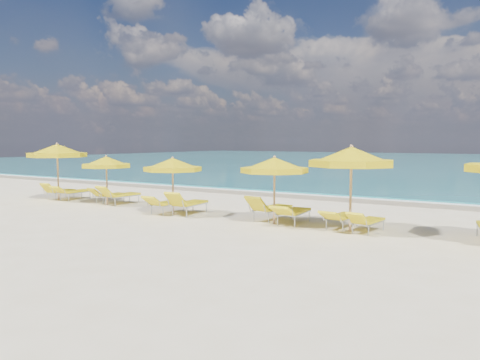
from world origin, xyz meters
The scene contains 20 objects.
ground_plane centered at (0.00, 0.00, 0.00)m, with size 120.00×120.00×0.00m, color beige.
ocean centered at (0.00, 48.00, 0.00)m, with size 120.00×80.00×0.30m, color #157078.
wet_sand_band centered at (0.00, 7.40, 0.00)m, with size 120.00×2.60×0.01m, color tan.
foam_line centered at (0.00, 8.20, 0.00)m, with size 120.00×1.20×0.03m, color white.
whitecap_near centered at (-6.00, 17.00, 0.00)m, with size 14.00×0.36×0.05m, color white.
umbrella_1 centered at (-8.77, 0.01, 2.22)m, with size 2.96×2.96×2.61m.
umbrella_2 centered at (-5.69, 0.07, 1.79)m, with size 2.73×2.73×2.10m.
umbrella_3 centered at (-1.62, -0.52, 1.81)m, with size 2.25×2.25×2.13m.
umbrella_4 centered at (2.39, -0.26, 1.89)m, with size 2.63×2.63×2.22m.
umbrella_5 centered at (4.90, -0.21, 2.20)m, with size 2.91×2.91×2.58m.
lounger_1_left centered at (-9.20, 0.42, 0.21)m, with size 0.79×1.73×0.82m.
lounger_1_right centered at (-8.25, 0.47, 0.23)m, with size 0.67×1.92×0.74m.
lounger_2_left centered at (-6.20, 0.67, 0.20)m, with size 0.75×1.70×0.72m.
lounger_2_right centered at (-5.27, 0.48, 0.24)m, with size 0.77×1.97×0.89m.
lounger_3_left centered at (-2.07, -0.33, 0.22)m, with size 0.65×1.87×0.77m.
lounger_3_right centered at (-1.15, -0.17, 0.25)m, with size 0.79×1.98×0.95m.
lounger_4_left centered at (1.98, 0.34, 0.25)m, with size 0.90×2.02×0.94m.
lounger_4_right centered at (2.92, 0.06, 0.24)m, with size 0.73×2.03×0.75m.
lounger_5_left centered at (4.52, 0.17, 0.21)m, with size 0.74×1.88×0.68m.
lounger_5_right centered at (5.38, -0.04, 0.20)m, with size 0.75×1.69×0.71m.
Camera 1 is at (9.32, -13.62, 2.69)m, focal length 35.00 mm.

